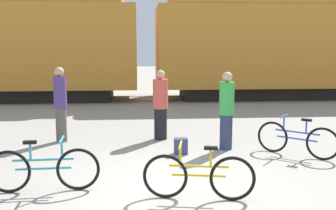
% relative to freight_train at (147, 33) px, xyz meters
% --- Properties ---
extents(ground_plane, '(80.00, 80.00, 0.00)m').
position_rel_freight_train_xyz_m(ground_plane, '(0.00, -11.13, -2.84)').
color(ground_plane, gray).
extents(freight_train, '(58.11, 3.10, 5.44)m').
position_rel_freight_train_xyz_m(freight_train, '(0.00, 0.00, 0.00)').
color(freight_train, black).
rests_on(freight_train, ground_plane).
extents(rail_near, '(70.11, 0.07, 0.01)m').
position_rel_freight_train_xyz_m(rail_near, '(0.00, -0.72, -2.83)').
color(rail_near, '#4C4238').
rests_on(rail_near, ground_plane).
extents(rail_far, '(70.11, 0.07, 0.01)m').
position_rel_freight_train_xyz_m(rail_far, '(0.00, 0.72, -2.83)').
color(rail_far, '#4C4238').
rests_on(rail_far, ground_plane).
extents(bicycle_blue, '(1.34, 1.16, 0.84)m').
position_rel_freight_train_xyz_m(bicycle_blue, '(2.91, -9.36, -2.48)').
color(bicycle_blue, black).
rests_on(bicycle_blue, ground_plane).
extents(bicycle_teal, '(1.75, 0.46, 0.85)m').
position_rel_freight_train_xyz_m(bicycle_teal, '(-1.88, -11.06, -2.48)').
color(bicycle_teal, black).
rests_on(bicycle_teal, ground_plane).
extents(bicycle_yellow, '(1.66, 0.46, 0.85)m').
position_rel_freight_train_xyz_m(bicycle_yellow, '(0.50, -11.56, -2.48)').
color(bicycle_yellow, black).
rests_on(bicycle_yellow, ground_plane).
extents(person_in_green, '(0.33, 0.33, 1.73)m').
position_rel_freight_train_xyz_m(person_in_green, '(1.56, -8.70, -1.97)').
color(person_in_green, '#283351').
rests_on(person_in_green, ground_plane).
extents(person_in_red, '(0.37, 0.37, 1.71)m').
position_rel_freight_train_xyz_m(person_in_red, '(0.16, -7.64, -1.99)').
color(person_in_red, black).
rests_on(person_in_red, ground_plane).
extents(person_in_purple, '(0.30, 0.30, 1.80)m').
position_rel_freight_train_xyz_m(person_in_purple, '(-2.24, -7.70, -1.92)').
color(person_in_purple, '#514C47').
rests_on(person_in_purple, ground_plane).
extents(backpack, '(0.28, 0.20, 0.34)m').
position_rel_freight_train_xyz_m(backpack, '(0.51, -9.03, -2.67)').
color(backpack, navy).
rests_on(backpack, ground_plane).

